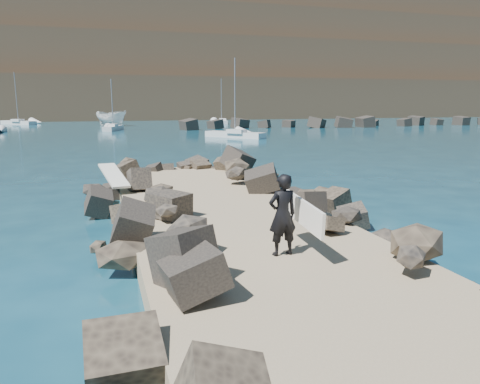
{
  "coord_description": "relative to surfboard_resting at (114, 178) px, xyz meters",
  "views": [
    {
      "loc": [
        -3.65,
        -13.21,
        3.95
      ],
      "look_at": [
        0.0,
        -1.0,
        1.5
      ],
      "focal_mm": 35.0,
      "sensor_mm": 36.0,
      "label": 1
    }
  ],
  "objects": [
    {
      "name": "ground",
      "position": [
        3.22,
        -5.38,
        -1.04
      ],
      "size": [
        800.0,
        800.0,
        0.0
      ],
      "primitive_type": "plane",
      "color": "#0F384C",
      "rests_on": "ground"
    },
    {
      "name": "jetty",
      "position": [
        3.22,
        -7.38,
        -0.74
      ],
      "size": [
        6.0,
        26.0,
        0.6
      ],
      "primitive_type": "cube",
      "color": "#8C7759",
      "rests_on": "ground"
    },
    {
      "name": "riprap_left",
      "position": [
        0.32,
        -6.88,
        -0.54
      ],
      "size": [
        2.6,
        22.0,
        1.0
      ],
      "primitive_type": "cube",
      "color": "black",
      "rests_on": "ground"
    },
    {
      "name": "riprap_right",
      "position": [
        6.12,
        -6.88,
        -0.54
      ],
      "size": [
        2.6,
        22.0,
        1.0
      ],
      "primitive_type": "cube",
      "color": "black",
      "rests_on": "ground"
    },
    {
      "name": "breakwater_secondary",
      "position": [
        38.22,
        49.62,
        -0.44
      ],
      "size": [
        52.0,
        4.0,
        1.2
      ],
      "primitive_type": "cube",
      "color": "black",
      "rests_on": "ground"
    },
    {
      "name": "headland",
      "position": [
        13.22,
        154.62,
        14.96
      ],
      "size": [
        360.0,
        140.0,
        32.0
      ],
      "primitive_type": "cube",
      "color": "#2D4919",
      "rests_on": "ground"
    },
    {
      "name": "surfboard_resting",
      "position": [
        0.0,
        0.0,
        0.0
      ],
      "size": [
        1.14,
        2.71,
        0.09
      ],
      "primitive_type": "cube",
      "rotation": [
        0.0,
        0.0,
        0.19
      ],
      "color": "white",
      "rests_on": "riprap_left"
    },
    {
      "name": "boat_imported",
      "position": [
        1.66,
        64.33,
        0.25
      ],
      "size": [
        6.29,
        6.74,
        2.59
      ],
      "primitive_type": "imported",
      "rotation": [
        0.0,
        0.0,
        0.71
      ],
      "color": "silver",
      "rests_on": "ground"
    },
    {
      "name": "surfer_with_board",
      "position": [
        3.39,
        -9.28,
        0.48
      ],
      "size": [
        0.85,
        2.27,
        1.83
      ],
      "color": "black",
      "rests_on": "jetty"
    },
    {
      "name": "sailboat_c",
      "position": [
        14.25,
        32.44,
        -0.7
      ],
      "size": [
        5.88,
        6.81,
        8.89
      ],
      "color": "silver",
      "rests_on": "ground"
    },
    {
      "name": "sailboat_b",
      "position": [
        1.47,
        50.37,
        -0.7
      ],
      "size": [
        3.13,
        6.05,
        7.29
      ],
      "color": "silver",
      "rests_on": "ground"
    },
    {
      "name": "sailboat_f",
      "position": [
        40.56,
        90.36,
        -0.7
      ],
      "size": [
        1.31,
        5.9,
        7.24
      ],
      "color": "silver",
      "rests_on": "ground"
    },
    {
      "name": "sailboat_e",
      "position": [
        -14.36,
        74.29,
        -0.7
      ],
      "size": [
        6.68,
        6.74,
        9.31
      ],
      "color": "silver",
      "rests_on": "ground"
    },
    {
      "name": "sailboat_d",
      "position": [
        21.73,
        67.6,
        -0.7
      ],
      "size": [
        2.53,
        7.1,
        8.4
      ],
      "color": "silver",
      "rests_on": "ground"
    },
    {
      "name": "headland_buildings",
      "position": [
        20.03,
        146.82,
        32.92
      ],
      "size": [
        137.5,
        30.5,
        5.0
      ],
      "color": "white",
      "rests_on": "headland"
    }
  ]
}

